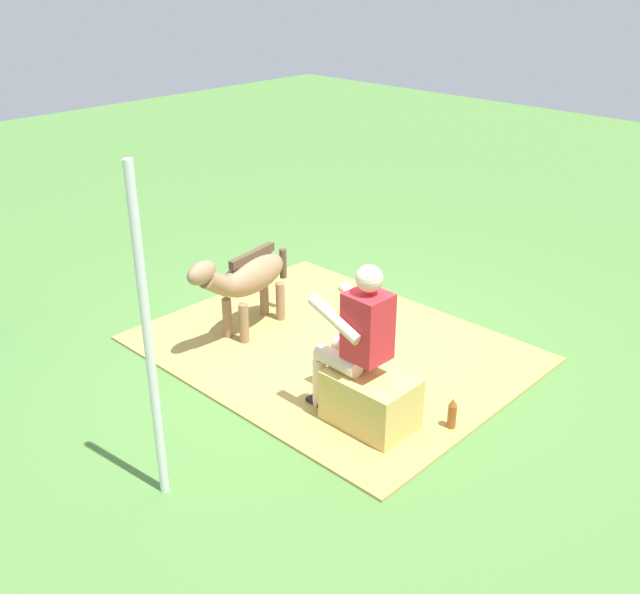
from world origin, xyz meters
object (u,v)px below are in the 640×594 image
person_seated (356,335)px  pony_standing (247,278)px  hay_bale (370,401)px  tent_pole_left (148,342)px  soda_bottle (452,415)px

person_seated → pony_standing: 1.69m
hay_bale → tent_pole_left: bearing=71.6°
pony_standing → tent_pole_left: size_ratio=0.59×
hay_bale → person_seated: 0.53m
hay_bale → pony_standing: size_ratio=0.49×
person_seated → hay_bale: bearing=178.7°
hay_bale → soda_bottle: (-0.49, -0.38, -0.08)m
hay_bale → soda_bottle: bearing=-141.9°
person_seated → tent_pole_left: tent_pole_left is taller
pony_standing → soda_bottle: bearing=-179.4°
tent_pole_left → soda_bottle: bearing=-117.5°
tent_pole_left → pony_standing: bearing=-55.7°
soda_bottle → tent_pole_left: (1.00, 1.92, 1.01)m
hay_bale → tent_pole_left: size_ratio=0.29×
person_seated → tent_pole_left: size_ratio=0.58×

